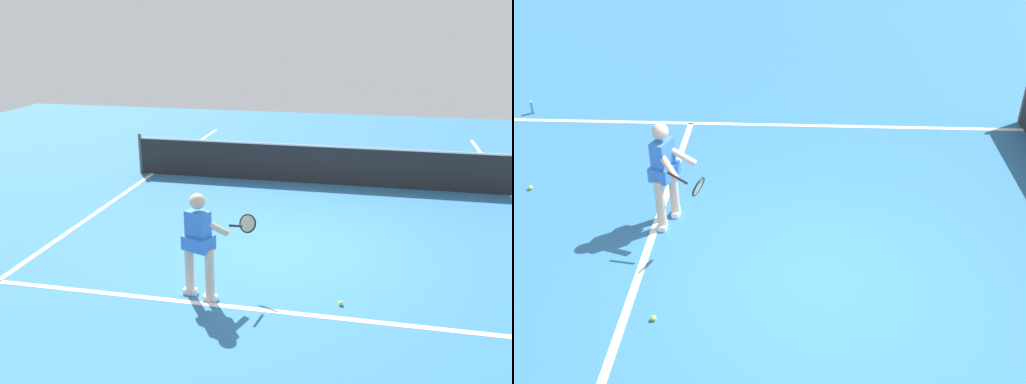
{
  "view_description": "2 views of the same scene",
  "coord_description": "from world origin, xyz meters",
  "views": [
    {
      "loc": [
        1.14,
        -8.75,
        3.82
      ],
      "look_at": [
        -0.63,
        -0.51,
        1.14
      ],
      "focal_mm": 38.86,
      "sensor_mm": 36.0,
      "label": 1
    },
    {
      "loc": [
        5.93,
        -0.26,
        5.07
      ],
      "look_at": [
        -0.7,
        -0.55,
        0.81
      ],
      "focal_mm": 42.79,
      "sensor_mm": 36.0,
      "label": 2
    }
  ],
  "objects": [
    {
      "name": "sideline_left_marking",
      "position": [
        -4.27,
        0.0,
        0.0
      ],
      "size": [
        0.1,
        19.54,
        0.01
      ],
      "primitive_type": "cube",
      "color": "white",
      "rests_on": "ground"
    },
    {
      "name": "service_line_marking",
      "position": [
        0.0,
        -2.19,
        0.0
      ],
      "size": [
        8.54,
        0.1,
        0.01
      ],
      "primitive_type": "cube",
      "color": "white",
      "rests_on": "ground"
    },
    {
      "name": "tennis_player",
      "position": [
        -1.1,
        -1.99,
        0.85
      ],
      "size": [
        0.99,
        0.86,
        1.55
      ],
      "color": "beige",
      "rests_on": "ground"
    },
    {
      "name": "tennis_ball_near",
      "position": [
        0.85,
        -1.84,
        0.03
      ],
      "size": [
        0.07,
        0.07,
        0.07
      ],
      "primitive_type": "sphere",
      "color": "#D1E533",
      "rests_on": "ground"
    },
    {
      "name": "ground_plane",
      "position": [
        0.0,
        0.0,
        0.0
      ],
      "size": [
        28.0,
        28.0,
        0.0
      ],
      "primitive_type": "plane",
      "color": "teal"
    },
    {
      "name": "court_net",
      "position": [
        0.0,
        3.95,
        0.47
      ],
      "size": [
        9.22,
        0.08,
        1.02
      ],
      "color": "#4C4C51",
      "rests_on": "ground"
    }
  ]
}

